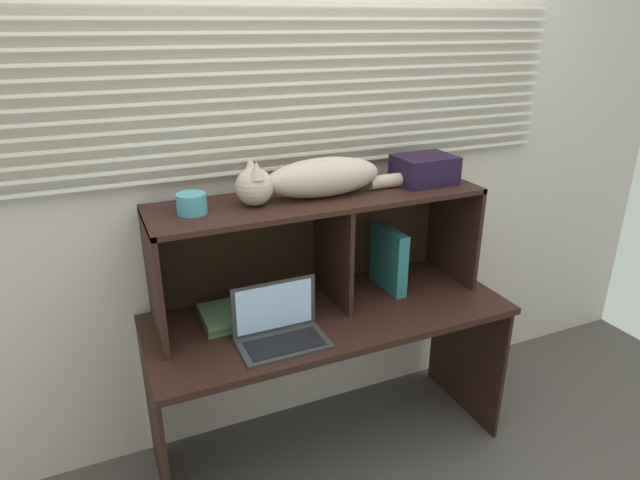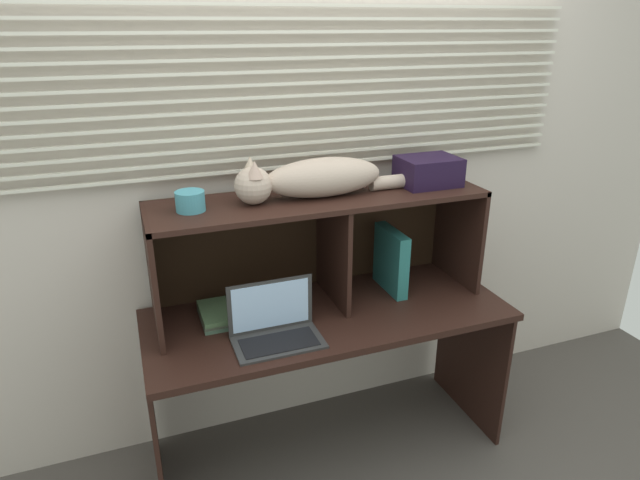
{
  "view_description": "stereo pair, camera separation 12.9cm",
  "coord_description": "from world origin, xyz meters",
  "px_view_note": "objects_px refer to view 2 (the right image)",
  "views": [
    {
      "loc": [
        -0.87,
        -1.65,
        1.88
      ],
      "look_at": [
        0.0,
        0.31,
        1.02
      ],
      "focal_mm": 30.5,
      "sensor_mm": 36.0,
      "label": 1
    },
    {
      "loc": [
        -0.75,
        -1.7,
        1.88
      ],
      "look_at": [
        0.0,
        0.31,
        1.02
      ],
      "focal_mm": 30.5,
      "sensor_mm": 36.0,
      "label": 2
    }
  ],
  "objects_px": {
    "cat": "(312,179)",
    "laptop": "(275,327)",
    "storage_box": "(428,171)",
    "binder_upright": "(391,260)",
    "book_stack": "(220,314)",
    "small_basket": "(190,201)"
  },
  "relations": [
    {
      "from": "cat",
      "to": "book_stack",
      "type": "relative_size",
      "value": 3.52
    },
    {
      "from": "book_stack",
      "to": "small_basket",
      "type": "relative_size",
      "value": 2.06
    },
    {
      "from": "cat",
      "to": "storage_box",
      "type": "bearing_deg",
      "value": -0.0
    },
    {
      "from": "cat",
      "to": "laptop",
      "type": "distance_m",
      "value": 0.61
    },
    {
      "from": "binder_upright",
      "to": "storage_box",
      "type": "xyz_separation_m",
      "value": [
        0.16,
        0.0,
        0.4
      ]
    },
    {
      "from": "laptop",
      "to": "small_basket",
      "type": "height_order",
      "value": "small_basket"
    },
    {
      "from": "book_stack",
      "to": "laptop",
      "type": "bearing_deg",
      "value": -51.8
    },
    {
      "from": "cat",
      "to": "laptop",
      "type": "bearing_deg",
      "value": -136.27
    },
    {
      "from": "laptop",
      "to": "small_basket",
      "type": "distance_m",
      "value": 0.58
    },
    {
      "from": "binder_upright",
      "to": "book_stack",
      "type": "height_order",
      "value": "binder_upright"
    },
    {
      "from": "cat",
      "to": "small_basket",
      "type": "bearing_deg",
      "value": -180.0
    },
    {
      "from": "book_stack",
      "to": "storage_box",
      "type": "height_order",
      "value": "storage_box"
    },
    {
      "from": "book_stack",
      "to": "cat",
      "type": "bearing_deg",
      "value": 0.39
    },
    {
      "from": "laptop",
      "to": "small_basket",
      "type": "bearing_deg",
      "value": 138.06
    },
    {
      "from": "cat",
      "to": "laptop",
      "type": "height_order",
      "value": "cat"
    },
    {
      "from": "cat",
      "to": "binder_upright",
      "type": "distance_m",
      "value": 0.56
    },
    {
      "from": "cat",
      "to": "binder_upright",
      "type": "xyz_separation_m",
      "value": [
        0.38,
        -0.0,
        -0.42
      ]
    },
    {
      "from": "laptop",
      "to": "small_basket",
      "type": "xyz_separation_m",
      "value": [
        -0.25,
        0.23,
        0.47
      ]
    },
    {
      "from": "storage_box",
      "to": "small_basket",
      "type": "bearing_deg",
      "value": 180.0
    },
    {
      "from": "book_stack",
      "to": "binder_upright",
      "type": "bearing_deg",
      "value": 0.21
    },
    {
      "from": "laptop",
      "to": "binder_upright",
      "type": "distance_m",
      "value": 0.66
    },
    {
      "from": "laptop",
      "to": "storage_box",
      "type": "relative_size",
      "value": 1.36
    }
  ]
}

